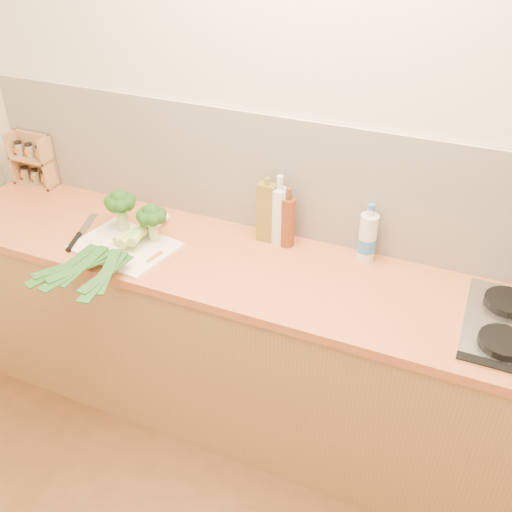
{
  "coord_description": "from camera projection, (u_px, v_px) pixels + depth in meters",
  "views": [
    {
      "loc": [
        0.67,
        -0.58,
        2.25
      ],
      "look_at": [
        -0.06,
        1.1,
        1.02
      ],
      "focal_mm": 40.0,
      "sensor_mm": 36.0,
      "label": 1
    }
  ],
  "objects": [
    {
      "name": "water_bottle",
      "position": [
        367.0,
        239.0,
        2.35
      ],
      "size": [
        0.08,
        0.08,
        0.24
      ],
      "color": "silver",
      "rests_on": "counter"
    },
    {
      "name": "spice_rack",
      "position": [
        34.0,
        162.0,
        2.93
      ],
      "size": [
        0.23,
        0.09,
        0.27
      ],
      "color": "tan",
      "rests_on": "counter"
    },
    {
      "name": "glass_bottle",
      "position": [
        279.0,
        215.0,
        2.44
      ],
      "size": [
        0.07,
        0.07,
        0.32
      ],
      "color": "silver",
      "rests_on": "counter"
    },
    {
      "name": "oil_tin",
      "position": [
        267.0,
        212.0,
        2.46
      ],
      "size": [
        0.08,
        0.05,
        0.3
      ],
      "color": "olive",
      "rests_on": "counter"
    },
    {
      "name": "amber_bottle",
      "position": [
        288.0,
        221.0,
        2.43
      ],
      "size": [
        0.06,
        0.06,
        0.28
      ],
      "color": "#652F13",
      "rests_on": "counter"
    },
    {
      "name": "leek_front",
      "position": [
        118.0,
        240.0,
        2.46
      ],
      "size": [
        0.26,
        0.7,
        0.04
      ],
      "rotation": [
        0.0,
        0.0,
        -0.3
      ],
      "color": "white",
      "rests_on": "chopping_board"
    },
    {
      "name": "broccoli_right",
      "position": [
        152.0,
        216.0,
        2.43
      ],
      "size": [
        0.13,
        0.13,
        0.18
      ],
      "color": "#A7BE6F",
      "rests_on": "chopping_board"
    },
    {
      "name": "counter",
      "position": [
        276.0,
        352.0,
        2.58
      ],
      "size": [
        3.2,
        0.62,
        0.9
      ],
      "color": "#A56F44",
      "rests_on": "ground"
    },
    {
      "name": "broccoli_left",
      "position": [
        120.0,
        203.0,
        2.5
      ],
      "size": [
        0.14,
        0.14,
        0.2
      ],
      "color": "#A7BE6F",
      "rests_on": "chopping_board"
    },
    {
      "name": "leek_mid",
      "position": [
        118.0,
        246.0,
        2.39
      ],
      "size": [
        0.19,
        0.63,
        0.04
      ],
      "rotation": [
        0.0,
        0.0,
        -0.22
      ],
      "color": "white",
      "rests_on": "chopping_board"
    },
    {
      "name": "chopping_board",
      "position": [
        125.0,
        246.0,
        2.48
      ],
      "size": [
        0.46,
        0.37,
        0.01
      ],
      "primitive_type": "cube",
      "rotation": [
        0.0,
        0.0,
        -0.17
      ],
      "color": "white",
      "rests_on": "counter"
    },
    {
      "name": "room_shell",
      "position": [
        305.0,
        182.0,
        2.4
      ],
      "size": [
        3.5,
        3.5,
        3.5
      ],
      "color": "beige",
      "rests_on": "ground"
    },
    {
      "name": "chefs_knife",
      "position": [
        77.0,
        238.0,
        2.53
      ],
      "size": [
        0.13,
        0.33,
        0.02
      ],
      "rotation": [
        0.0,
        0.0,
        0.31
      ],
      "color": "silver",
      "rests_on": "counter"
    },
    {
      "name": "leek_back",
      "position": [
        131.0,
        243.0,
        2.38
      ],
      "size": [
        0.16,
        0.68,
        0.04
      ],
      "rotation": [
        0.0,
        0.0,
        0.16
      ],
      "color": "white",
      "rests_on": "chopping_board"
    }
  ]
}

